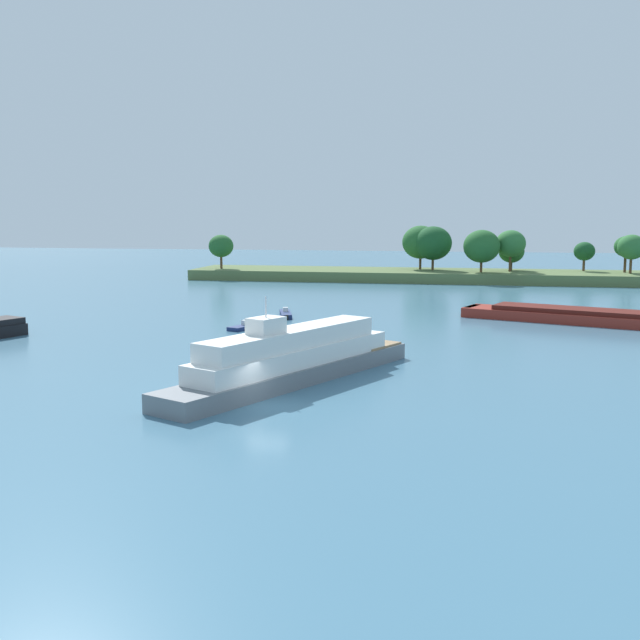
{
  "coord_description": "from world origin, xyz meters",
  "views": [
    {
      "loc": [
        11.88,
        -44.28,
        11.71
      ],
      "look_at": [
        -2.44,
        29.77,
        1.2
      ],
      "focal_mm": 42.72,
      "sensor_mm": 36.0,
      "label": 1
    }
  ],
  "objects_px": {
    "cargo_barge": "(627,318)",
    "fishing_skiff": "(248,326)",
    "small_motorboat": "(286,314)",
    "white_riverboat": "(294,359)"
  },
  "relations": [
    {
      "from": "cargo_barge",
      "to": "fishing_skiff",
      "type": "distance_m",
      "value": 39.82
    },
    {
      "from": "small_motorboat",
      "to": "fishing_skiff",
      "type": "distance_m",
      "value": 9.74
    },
    {
      "from": "white_riverboat",
      "to": "fishing_skiff",
      "type": "bearing_deg",
      "value": 113.55
    },
    {
      "from": "small_motorboat",
      "to": "cargo_barge",
      "type": "xyz_separation_m",
      "value": [
        37.07,
        -0.58,
        0.59
      ]
    },
    {
      "from": "cargo_barge",
      "to": "fishing_skiff",
      "type": "xyz_separation_m",
      "value": [
        -38.78,
        -9.01,
        -0.65
      ]
    },
    {
      "from": "fishing_skiff",
      "to": "white_riverboat",
      "type": "bearing_deg",
      "value": -66.45
    },
    {
      "from": "white_riverboat",
      "to": "fishing_skiff",
      "type": "xyz_separation_m",
      "value": [
        -10.35,
        23.74,
        -1.43
      ]
    },
    {
      "from": "cargo_barge",
      "to": "small_motorboat",
      "type": "bearing_deg",
      "value": 179.1
    },
    {
      "from": "cargo_barge",
      "to": "fishing_skiff",
      "type": "bearing_deg",
      "value": -166.92
    },
    {
      "from": "small_motorboat",
      "to": "white_riverboat",
      "type": "height_order",
      "value": "white_riverboat"
    }
  ]
}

